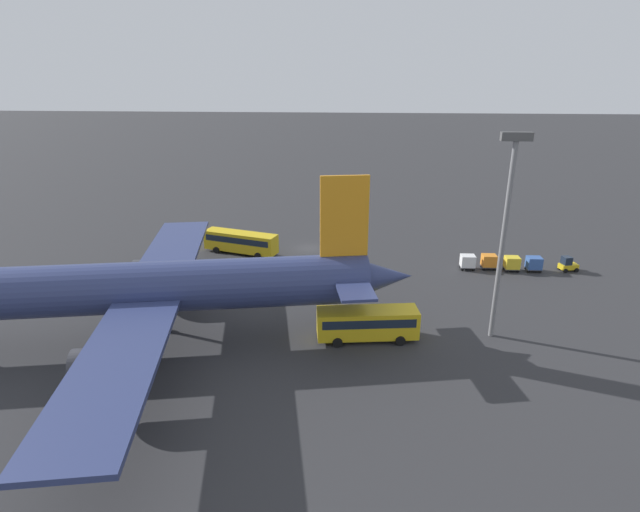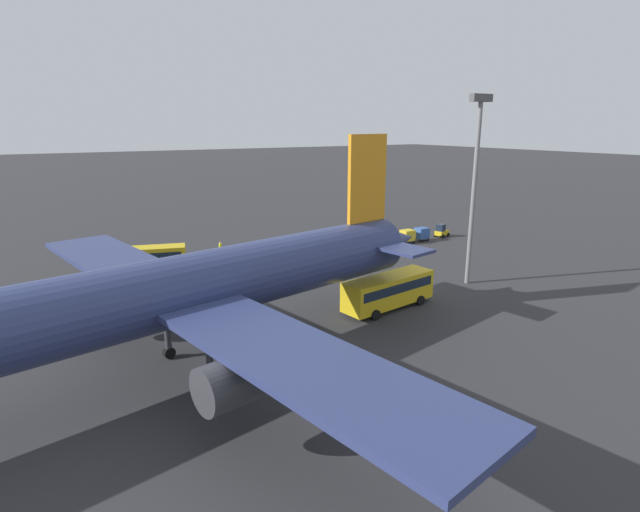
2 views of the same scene
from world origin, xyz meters
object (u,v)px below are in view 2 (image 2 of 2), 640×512
shuttle_bus_near (137,258)px  worker_person (220,248)px  cargo_cart_orange (390,237)px  shuttle_bus_far (389,289)px  baggage_tug (441,231)px  cargo_cart_blue (422,233)px  airplane (161,296)px  cargo_cart_yellow (408,236)px  cargo_cart_white (376,240)px

shuttle_bus_near → worker_person: bearing=-143.6°
worker_person → cargo_cart_orange: (-23.89, 7.89, 0.32)m
shuttle_bus_near → shuttle_bus_far: bearing=144.1°
baggage_tug → cargo_cart_blue: 4.79m
airplane → shuttle_bus_near: (-3.62, -28.19, -4.34)m
airplane → cargo_cart_blue: 51.81m
cargo_cart_yellow → cargo_cart_orange: 3.03m
shuttle_bus_near → cargo_cart_orange: 36.15m
shuttle_bus_far → shuttle_bus_near: bearing=-60.7°
airplane → worker_person: size_ratio=31.69×
cargo_cart_yellow → cargo_cart_orange: bearing=-10.4°
cargo_cart_blue → cargo_cart_orange: bearing=-4.1°
cargo_cart_orange → shuttle_bus_far: bearing=51.1°
shuttle_bus_near → baggage_tug: bearing=-167.4°
shuttle_bus_near → cargo_cart_white: bearing=-170.1°
shuttle_bus_near → cargo_cart_orange: (-35.96, 3.60, -0.78)m
airplane → shuttle_bus_far: airplane is taller
worker_person → baggage_tug: bearing=167.4°
shuttle_bus_near → cargo_cart_blue: (-41.93, 4.03, -0.78)m
baggage_tug → cargo_cart_orange: (10.72, 0.13, 0.25)m
baggage_tug → cargo_cart_blue: (4.75, 0.57, 0.25)m
shuttle_bus_far → baggage_tug: shuttle_bus_far is taller
worker_person → cargo_cart_blue: (-29.86, 8.33, 0.32)m
cargo_cart_blue → cargo_cart_white: (8.95, -0.04, 0.00)m
worker_person → cargo_cart_yellow: (-26.87, 8.44, 0.32)m
shuttle_bus_far → cargo_cart_white: shuttle_bus_far is taller
cargo_cart_white → baggage_tug: bearing=-177.8°
shuttle_bus_far → baggage_tug: bearing=-150.5°
baggage_tug → worker_person: (34.60, -7.76, -0.07)m
shuttle_bus_near → cargo_cart_blue: size_ratio=5.70×
worker_person → cargo_cart_blue: 31.00m
airplane → cargo_cart_yellow: airplane is taller
baggage_tug → cargo_cart_white: baggage_tug is taller
shuttle_bus_near → worker_person: size_ratio=6.75×
shuttle_bus_near → cargo_cart_white: 33.23m
baggage_tug → worker_person: baggage_tug is taller
baggage_tug → cargo_cart_blue: baggage_tug is taller
shuttle_bus_near → cargo_cart_white: size_ratio=5.70×
cargo_cart_blue → cargo_cart_yellow: size_ratio=1.00×
worker_person → cargo_cart_white: 22.49m
cargo_cart_blue → cargo_cart_yellow: same height
cargo_cart_blue → cargo_cart_white: same height
airplane → shuttle_bus_near: airplane is taller
airplane → cargo_cart_blue: airplane is taller
cargo_cart_orange → cargo_cart_white: size_ratio=1.00×
cargo_cart_blue → cargo_cart_yellow: (2.98, 0.12, 0.00)m
baggage_tug → cargo_cart_white: size_ratio=1.28×
airplane → cargo_cart_blue: bearing=-163.0°
shuttle_bus_far → worker_person: shuttle_bus_far is taller
cargo_cart_blue → cargo_cart_orange: same height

